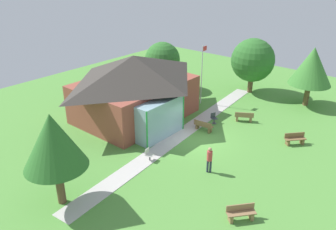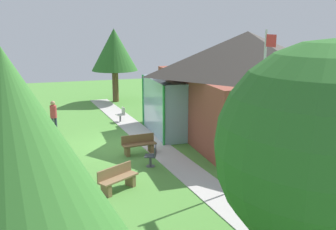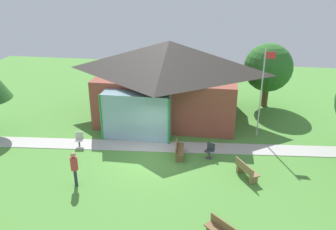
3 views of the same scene
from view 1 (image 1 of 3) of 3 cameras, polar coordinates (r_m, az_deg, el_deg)
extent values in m
plane|color=#54933D|center=(25.44, 5.14, -4.17)|extent=(44.00, 44.00, 0.00)
cube|color=brown|center=(28.58, -5.50, 2.66)|extent=(9.01, 6.65, 3.18)
pyramid|color=#38332D|center=(27.73, -5.71, 7.71)|extent=(10.01, 7.65, 2.07)
cube|color=#8CB2BF|center=(25.26, -1.35, -0.64)|extent=(4.05, 1.20, 2.86)
cylinder|color=green|center=(23.55, -3.50, -2.64)|extent=(0.12, 0.12, 2.86)
cylinder|color=green|center=(26.34, 2.54, 0.43)|extent=(0.12, 0.12, 2.86)
cube|color=#BCB7B2|center=(26.24, 2.34, -3.10)|extent=(23.15, 3.45, 0.03)
cylinder|color=silver|center=(30.94, 5.59, 6.56)|extent=(0.08, 0.08, 5.42)
cube|color=red|center=(30.55, 6.10, 10.91)|extent=(0.60, 0.02, 0.40)
cube|color=olive|center=(18.40, 12.05, -15.59)|extent=(1.43, 1.30, 0.06)
cube|color=olive|center=(18.75, 13.60, -15.90)|extent=(0.38, 0.41, 0.39)
cube|color=olive|center=(18.40, 10.32, -16.48)|extent=(0.38, 0.41, 0.39)
cube|color=olive|center=(18.41, 11.89, -14.72)|extent=(1.19, 1.01, 0.36)
cube|color=brown|center=(26.19, 20.35, -3.72)|extent=(1.41, 1.32, 0.06)
cube|color=brown|center=(26.56, 21.31, -4.10)|extent=(0.39, 0.41, 0.39)
cube|color=brown|center=(26.05, 19.20, -4.33)|extent=(0.39, 0.41, 0.39)
cube|color=brown|center=(26.24, 20.22, -3.13)|extent=(1.16, 1.04, 0.36)
cube|color=brown|center=(26.65, 5.95, -1.72)|extent=(0.58, 1.54, 0.06)
cube|color=brown|center=(26.99, 4.90, -1.92)|extent=(0.41, 0.20, 0.39)
cube|color=brown|center=(26.53, 6.96, -2.51)|extent=(0.41, 0.20, 0.39)
cube|color=brown|center=(26.40, 5.77, -1.46)|extent=(0.20, 1.50, 0.36)
cube|color=olive|center=(28.74, 12.48, -0.18)|extent=(1.16, 1.51, 0.06)
cube|color=olive|center=(28.80, 11.35, -0.57)|extent=(0.42, 0.35, 0.39)
cube|color=olive|center=(28.90, 13.52, -0.70)|extent=(0.42, 0.35, 0.39)
cube|color=olive|center=(28.48, 12.54, 0.05)|extent=(0.84, 1.31, 0.36)
cube|color=beige|center=(22.69, -3.05, -6.61)|extent=(0.51, 0.51, 0.04)
cube|color=beige|center=(22.68, -3.49, -6.00)|extent=(0.44, 0.12, 0.40)
cylinder|color=#4C4C51|center=(22.81, -3.04, -7.11)|extent=(0.10, 0.10, 0.42)
cylinder|color=#4C4C51|center=(22.92, -3.03, -7.53)|extent=(0.36, 0.36, 0.02)
cube|color=#33383D|center=(27.92, 7.68, -0.57)|extent=(0.57, 0.57, 0.04)
cube|color=#33383D|center=(27.98, 7.47, 0.00)|extent=(0.42, 0.20, 0.40)
cylinder|color=#4C4C51|center=(28.02, 7.65, -0.99)|extent=(0.10, 0.10, 0.42)
cylinder|color=#4C4C51|center=(28.11, 7.63, -1.36)|extent=(0.36, 0.36, 0.02)
cylinder|color=#2D3347|center=(21.69, 6.57, -8.40)|extent=(0.14, 0.14, 0.85)
cylinder|color=#2D3347|center=(21.69, 7.05, -8.44)|extent=(0.14, 0.14, 0.85)
cylinder|color=#BF3F3F|center=(21.30, 6.91, -6.72)|extent=(0.34, 0.34, 0.65)
sphere|color=tan|center=(21.07, 6.97, -5.69)|extent=(0.24, 0.24, 0.24)
cylinder|color=brown|center=(35.21, 13.48, 5.03)|extent=(0.49, 0.49, 1.70)
sphere|color=#2D6B28|center=(34.51, 13.87, 8.81)|extent=(4.17, 4.17, 4.17)
cylinder|color=brown|center=(19.60, -17.47, -10.92)|extent=(0.45, 0.45, 2.30)
cone|color=#2D6B28|center=(18.26, -18.50, -4.09)|extent=(3.32, 3.32, 2.99)
cylinder|color=brown|center=(33.46, 22.01, 3.15)|extent=(0.46, 0.46, 2.01)
cone|color=#3D7F33|center=(32.67, 22.73, 7.50)|extent=(3.68, 3.68, 3.31)
cylinder|color=brown|center=(35.39, -0.91, 5.79)|extent=(0.46, 0.46, 1.67)
sphere|color=#2D6B28|center=(34.76, -0.93, 9.15)|extent=(3.52, 3.52, 3.52)
camera|label=2|loc=(37.66, 25.14, 12.18)|focal=41.20mm
camera|label=3|loc=(22.46, 49.06, 9.19)|focal=36.89mm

